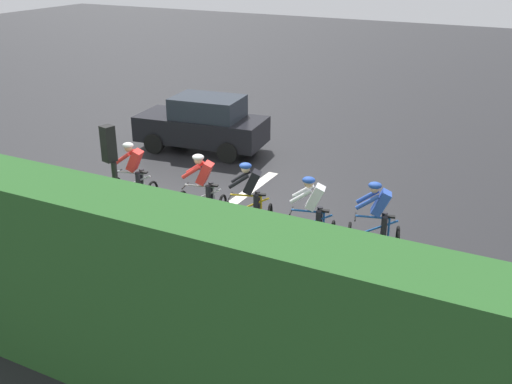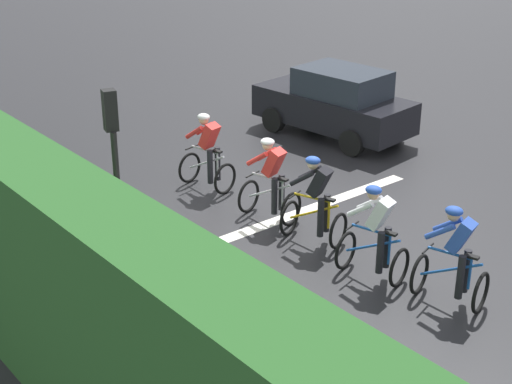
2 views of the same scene
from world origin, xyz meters
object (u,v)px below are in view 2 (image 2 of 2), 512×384
Objects in this scene: cyclist_fourth at (271,181)px; car_black at (335,103)px; traffic_light_near_crossing at (114,160)px; cyclist_second at (376,235)px; cyclist_trailing at (208,154)px; cyclist_mid at (316,202)px; cyclist_lead at (455,258)px.

car_black is at bearing -148.15° from cyclist_fourth.
traffic_light_near_crossing is at bearing 6.54° from cyclist_fourth.
car_black reaches higher than cyclist_second.
traffic_light_near_crossing is at bearing 34.68° from cyclist_trailing.
cyclist_fourth is at bearing -93.12° from cyclist_second.
cyclist_lead is at bearing 93.77° from cyclist_mid.
cyclist_lead is 0.39× the size of car_black.
cyclist_fourth is 0.50× the size of traffic_light_near_crossing.
cyclist_trailing is (0.05, -3.28, 0.00)m from cyclist_mid.
car_black is (-4.27, -6.97, 0.08)m from cyclist_lead.
cyclist_mid is 0.39× the size of car_black.
traffic_light_near_crossing reaches higher than car_black.
car_black is 1.28× the size of traffic_light_near_crossing.
cyclist_fourth is 0.39× the size of car_black.
cyclist_second is 4.42m from traffic_light_near_crossing.
car_black reaches higher than cyclist_fourth.
cyclist_lead and cyclist_second have the same top height.
car_black reaches higher than cyclist_lead.
cyclist_fourth is at bearing -87.32° from cyclist_lead.
cyclist_mid is at bearing 90.12° from cyclist_fourth.
cyclist_fourth is (0.00, -1.26, 0.00)m from cyclist_mid.
cyclist_trailing is at bearing -91.31° from cyclist_second.
cyclist_mid is 1.26m from cyclist_fourth.
cyclist_second is at bearing 144.17° from traffic_light_near_crossing.
cyclist_mid is at bearing 166.55° from traffic_light_near_crossing.
cyclist_second and cyclist_trailing have the same top height.
traffic_light_near_crossing reaches higher than cyclist_trailing.
car_black is (-4.51, -0.76, 0.08)m from cyclist_trailing.
cyclist_mid is (-0.16, -1.60, 0.00)m from cyclist_second.
cyclist_second is 4.88m from cyclist_trailing.
cyclist_trailing is at bearing 9.51° from car_black.
cyclist_trailing is 0.39× the size of car_black.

